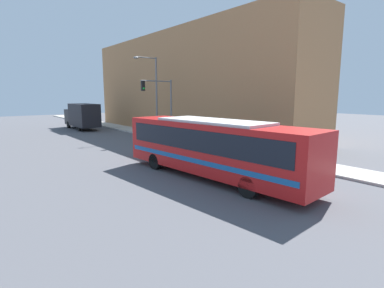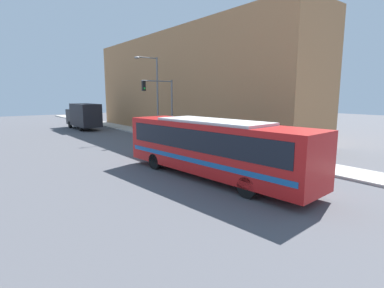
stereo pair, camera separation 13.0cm
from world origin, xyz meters
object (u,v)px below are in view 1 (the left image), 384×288
object	(u,v)px
pedestrian_near_corner	(183,131)
delivery_truck	(82,116)
city_bus	(213,145)
traffic_light_pole	(161,99)
pedestrian_mid_block	(199,133)
parking_meter	(185,131)
street_lamp	(154,90)
fire_hydrant	(233,146)

from	to	relation	value
pedestrian_near_corner	delivery_truck	bearing A→B (deg)	104.64
city_bus	traffic_light_pole	bearing A→B (deg)	64.44
pedestrian_near_corner	pedestrian_mid_block	xyz separation A→B (m)	(0.13, -2.18, 0.07)
parking_meter	street_lamp	world-z (taller)	street_lamp
street_lamp	pedestrian_near_corner	distance (m)	5.76
pedestrian_mid_block	parking_meter	bearing A→B (deg)	116.60
parking_meter	pedestrian_near_corner	size ratio (longest dim) A/B	0.85
street_lamp	parking_meter	bearing A→B (deg)	-89.26
city_bus	parking_meter	world-z (taller)	city_bus
delivery_truck	pedestrian_near_corner	size ratio (longest dim) A/B	4.53
fire_hydrant	pedestrian_near_corner	size ratio (longest dim) A/B	0.47
city_bus	pedestrian_mid_block	world-z (taller)	city_bus
fire_hydrant	street_lamp	bearing A→B (deg)	90.35
fire_hydrant	traffic_light_pole	world-z (taller)	traffic_light_pole
traffic_light_pole	delivery_truck	bearing A→B (deg)	100.77
parking_meter	pedestrian_mid_block	size ratio (longest dim) A/B	0.78
traffic_light_pole	city_bus	bearing A→B (deg)	-111.27
pedestrian_mid_block	pedestrian_near_corner	bearing A→B (deg)	93.52
city_bus	traffic_light_pole	distance (m)	13.64
pedestrian_mid_block	street_lamp	bearing A→B (deg)	95.94
delivery_truck	pedestrian_near_corner	xyz separation A→B (m)	(4.14, -15.84, -0.78)
traffic_light_pole	fire_hydrant	bearing A→B (deg)	-83.63
fire_hydrant	pedestrian_mid_block	size ratio (longest dim) A/B	0.44
delivery_truck	fire_hydrant	distance (m)	23.09
fire_hydrant	pedestrian_mid_block	world-z (taller)	pedestrian_mid_block
city_bus	parking_meter	bearing A→B (deg)	55.70
city_bus	pedestrian_near_corner	size ratio (longest dim) A/B	7.21
city_bus	traffic_light_pole	size ratio (longest dim) A/B	2.09
street_lamp	pedestrian_near_corner	world-z (taller)	street_lamp
fire_hydrant	parking_meter	size ratio (longest dim) A/B	0.56
fire_hydrant	pedestrian_near_corner	bearing A→B (deg)	86.13
fire_hydrant	traffic_light_pole	distance (m)	9.13
pedestrian_mid_block	delivery_truck	bearing A→B (deg)	103.34
fire_hydrant	pedestrian_near_corner	xyz separation A→B (m)	(0.47, 6.93, 0.44)
street_lamp	pedestrian_mid_block	bearing A→B (deg)	-84.06
fire_hydrant	pedestrian_mid_block	bearing A→B (deg)	82.78
city_bus	delivery_truck	xyz separation A→B (m)	(2.16, 26.90, -0.02)
parking_meter	pedestrian_near_corner	xyz separation A→B (m)	(0.47, 0.97, -0.10)
city_bus	street_lamp	xyz separation A→B (m)	(5.76, 15.33, 3.02)
traffic_light_pole	pedestrian_mid_block	distance (m)	4.93
pedestrian_near_corner	parking_meter	bearing A→B (deg)	-115.69
fire_hydrant	pedestrian_mid_block	xyz separation A→B (m)	(0.60, 4.75, 0.51)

